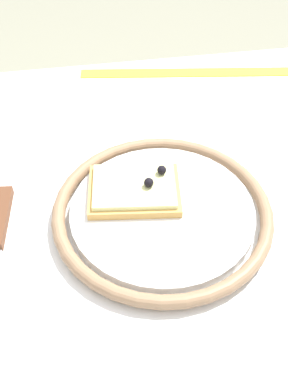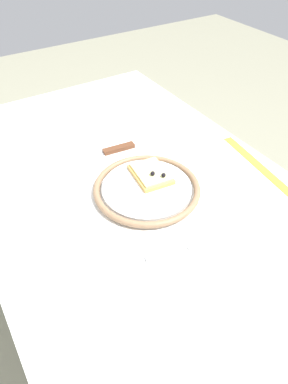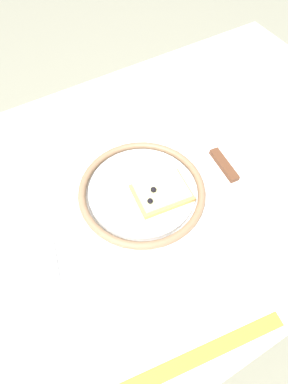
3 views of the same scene
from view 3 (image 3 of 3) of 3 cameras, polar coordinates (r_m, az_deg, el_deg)
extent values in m
plane|color=gray|center=(1.34, 1.64, -15.72)|extent=(6.00, 6.00, 0.00)
cube|color=white|center=(0.71, 2.98, 1.82)|extent=(1.14, 0.73, 0.03)
cylinder|color=#4C4742|center=(1.36, 14.07, 10.97)|extent=(0.05, 0.05, 0.68)
cylinder|color=white|center=(0.67, -0.38, 0.02)|extent=(0.21, 0.21, 0.02)
torus|color=#8C6B4C|center=(0.67, -0.38, 0.22)|extent=(0.26, 0.26, 0.02)
cube|color=tan|center=(0.65, 3.07, -0.16)|extent=(0.12, 0.09, 0.01)
cube|color=#E4E392|center=(0.65, 3.10, 0.23)|extent=(0.10, 0.08, 0.01)
sphere|color=black|center=(0.64, 1.63, 0.41)|extent=(0.01, 0.01, 0.01)
sphere|color=black|center=(0.62, 1.04, -1.54)|extent=(0.01, 0.01, 0.01)
cube|color=silver|center=(0.80, 8.98, 10.61)|extent=(0.03, 0.15, 0.00)
cube|color=#59331E|center=(0.73, 13.56, 4.56)|extent=(0.03, 0.09, 0.01)
cube|color=#BABABA|center=(0.63, -15.43, -10.15)|extent=(0.04, 0.11, 0.00)
cube|color=#BABABA|center=(0.70, -16.86, -0.79)|extent=(0.03, 0.04, 0.00)
cube|color=yellow|center=(0.57, 7.06, -27.06)|extent=(0.34, 0.07, 0.00)
cube|color=white|center=(0.94, 8.34, 18.77)|extent=(0.13, 0.14, 0.00)
camera|label=1|loc=(0.75, -13.12, 45.43)|focal=45.61mm
camera|label=2|loc=(0.74, -70.15, 26.13)|focal=32.53mm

